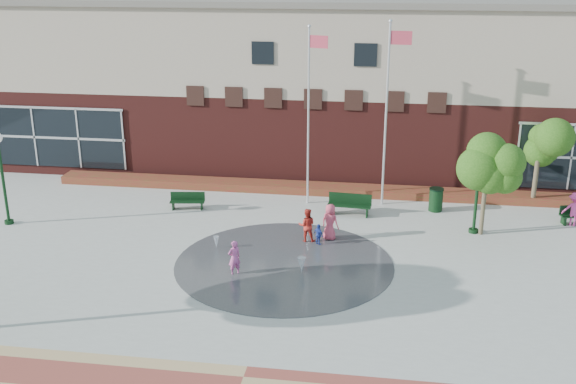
# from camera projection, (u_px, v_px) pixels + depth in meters

# --- Properties ---
(ground) EXTENTS (120.00, 120.00, 0.00)m
(ground) POSITION_uv_depth(u_px,v_px,m) (271.00, 301.00, 23.04)
(ground) COLOR #666056
(ground) RESTS_ON ground
(plaza_concrete) EXTENTS (46.00, 18.00, 0.01)m
(plaza_concrete) POSITION_uv_depth(u_px,v_px,m) (288.00, 254.00, 26.78)
(plaza_concrete) COLOR #A8A8A0
(plaza_concrete) RESTS_ON ground
(splash_pad) EXTENTS (8.40, 8.40, 0.01)m
(splash_pad) POSITION_uv_depth(u_px,v_px,m) (284.00, 264.00, 25.85)
(splash_pad) COLOR #383A3D
(splash_pad) RESTS_ON ground
(library_building) EXTENTS (44.40, 10.40, 9.20)m
(library_building) POSITION_uv_depth(u_px,v_px,m) (323.00, 81.00, 37.90)
(library_building) COLOR #5A201D
(library_building) RESTS_ON ground
(flower_bed) EXTENTS (26.00, 1.20, 0.40)m
(flower_bed) POSITION_uv_depth(u_px,v_px,m) (310.00, 192.00, 33.90)
(flower_bed) COLOR #AA0624
(flower_bed) RESTS_ON ground
(flagpole_left) EXTENTS (0.95, 0.36, 8.40)m
(flagpole_left) POSITION_uv_depth(u_px,v_px,m) (309.00, 108.00, 30.86)
(flagpole_left) COLOR silver
(flagpole_left) RESTS_ON ground
(flagpole_right) EXTENTS (1.06, 0.22, 8.64)m
(flagpole_right) POSITION_uv_depth(u_px,v_px,m) (388.00, 105.00, 30.68)
(flagpole_right) COLOR silver
(flagpole_right) RESTS_ON ground
(lamp_left) EXTENTS (0.44, 0.44, 4.15)m
(lamp_left) POSITION_uv_depth(u_px,v_px,m) (1.00, 168.00, 29.00)
(lamp_left) COLOR black
(lamp_left) RESTS_ON ground
(lamp_right) EXTENTS (0.45, 0.45, 4.24)m
(lamp_right) POSITION_uv_depth(u_px,v_px,m) (479.00, 174.00, 28.00)
(lamp_right) COLOR black
(lamp_right) RESTS_ON ground
(bench_left) EXTENTS (1.65, 0.67, 0.81)m
(bench_left) POSITION_uv_depth(u_px,v_px,m) (188.00, 204.00, 31.50)
(bench_left) COLOR black
(bench_left) RESTS_ON ground
(bench_mid) EXTENTS (2.00, 0.70, 0.99)m
(bench_mid) POSITION_uv_depth(u_px,v_px,m) (349.00, 209.00, 30.75)
(bench_mid) COLOR black
(bench_mid) RESTS_ON ground
(trash_can) EXTENTS (0.68, 0.68, 1.11)m
(trash_can) POSITION_uv_depth(u_px,v_px,m) (436.00, 200.00, 31.19)
(trash_can) COLOR black
(trash_can) RESTS_ON ground
(tree_mid) EXTENTS (2.59, 2.59, 4.38)m
(tree_mid) POSITION_uv_depth(u_px,v_px,m) (488.00, 163.00, 27.65)
(tree_mid) COLOR #4D412E
(tree_mid) RESTS_ON ground
(tree_small_right) EXTENTS (2.39, 2.39, 4.09)m
(tree_small_right) POSITION_uv_depth(u_px,v_px,m) (540.00, 145.00, 31.10)
(tree_small_right) COLOR #4D412E
(tree_small_right) RESTS_ON ground
(water_jet_a) EXTENTS (0.32, 0.32, 0.62)m
(water_jet_a) POSITION_uv_depth(u_px,v_px,m) (301.00, 274.00, 25.07)
(water_jet_a) COLOR white
(water_jet_a) RESTS_ON ground
(water_jet_b) EXTENTS (0.22, 0.22, 0.50)m
(water_jet_b) POSITION_uv_depth(u_px,v_px,m) (217.00, 249.00, 27.25)
(water_jet_b) COLOR white
(water_jet_b) RESTS_ON ground
(child_splash) EXTENTS (0.58, 0.56, 1.34)m
(child_splash) POSITION_uv_depth(u_px,v_px,m) (234.00, 258.00, 24.81)
(child_splash) COLOR #D155A1
(child_splash) RESTS_ON ground
(adult_red) EXTENTS (0.75, 0.61, 1.45)m
(adult_red) POSITION_uv_depth(u_px,v_px,m) (307.00, 225.00, 27.72)
(adult_red) COLOR red
(adult_red) RESTS_ON ground
(adult_pink) EXTENTS (0.90, 0.77, 1.56)m
(adult_pink) POSITION_uv_depth(u_px,v_px,m) (330.00, 222.00, 27.91)
(adult_pink) COLOR #CF465E
(adult_pink) RESTS_ON ground
(child_blue) EXTENTS (0.55, 0.53, 0.92)m
(child_blue) POSITION_uv_depth(u_px,v_px,m) (319.00, 235.00, 27.45)
(child_blue) COLOR #253CA3
(child_blue) RESTS_ON ground
(person_bench) EXTENTS (1.06, 0.71, 1.53)m
(person_bench) POSITION_uv_depth(u_px,v_px,m) (574.00, 209.00, 29.40)
(person_bench) COLOR #DB3F97
(person_bench) RESTS_ON ground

